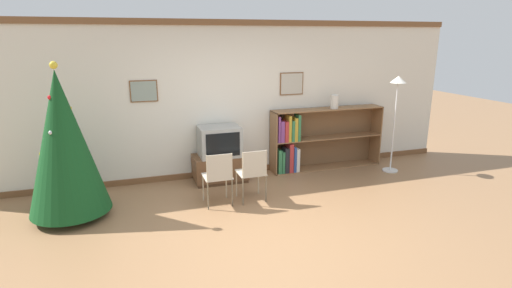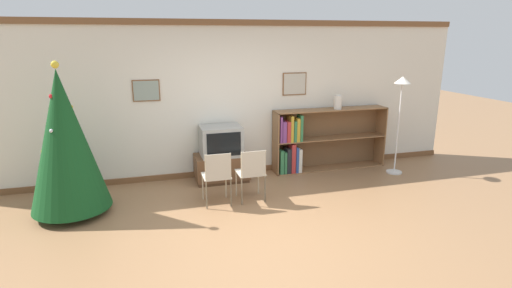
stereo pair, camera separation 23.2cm
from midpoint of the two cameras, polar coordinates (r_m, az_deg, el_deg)
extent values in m
plane|color=#936B47|center=(5.26, 2.69, -12.39)|extent=(24.00, 24.00, 0.00)
cube|color=silver|center=(7.02, -3.36, 6.29)|extent=(8.88, 0.08, 2.70)
cube|color=brown|center=(6.89, -3.43, 16.98)|extent=(8.88, 0.03, 0.10)
cube|color=brown|center=(7.28, -3.10, -3.93)|extent=(8.88, 0.03, 0.10)
cube|color=brown|center=(6.78, -14.46, 7.40)|extent=(0.44, 0.02, 0.35)
cube|color=gray|center=(6.76, -14.46, 7.39)|extent=(0.40, 0.01, 0.32)
cube|color=brown|center=(7.31, 6.43, 8.53)|extent=(0.45, 0.02, 0.40)
cube|color=#BCB7A8|center=(7.30, 6.47, 8.52)|extent=(0.41, 0.01, 0.37)
cylinder|color=maroon|center=(6.23, -23.62, -8.65)|extent=(0.36, 0.36, 0.10)
cone|color=#14471E|center=(5.91, -24.65, 0.40)|extent=(1.06, 1.06, 1.93)
sphere|color=yellow|center=(5.76, -25.77, 10.19)|extent=(0.10, 0.10, 0.10)
sphere|color=red|center=(5.95, -25.22, 5.07)|extent=(0.04, 0.04, 0.04)
sphere|color=silver|center=(5.72, -26.17, 1.70)|extent=(0.05, 0.05, 0.05)
sphere|color=gold|center=(6.19, -23.26, 0.02)|extent=(0.05, 0.05, 0.05)
sphere|color=gold|center=(6.03, -27.22, -0.97)|extent=(0.05, 0.05, 0.05)
sphere|color=red|center=(5.77, -26.20, 6.14)|extent=(0.06, 0.06, 0.06)
sphere|color=gold|center=(6.00, -25.19, 4.02)|extent=(0.05, 0.05, 0.05)
sphere|color=#1E4CB2|center=(6.13, -26.67, -0.60)|extent=(0.04, 0.04, 0.04)
sphere|color=gold|center=(5.87, -23.85, 4.89)|extent=(0.04, 0.04, 0.04)
cube|color=#4C311E|center=(6.99, -3.96, -4.98)|extent=(0.87, 0.52, 0.05)
cube|color=brown|center=(6.92, -3.99, -3.20)|extent=(0.90, 0.54, 0.41)
cube|color=#9E9E99|center=(6.79, -4.06, 0.46)|extent=(0.69, 0.52, 0.51)
cube|color=black|center=(6.54, -3.58, -0.10)|extent=(0.57, 0.01, 0.40)
cube|color=#BCB29E|center=(5.94, -4.59, -4.54)|extent=(0.40, 0.40, 0.02)
cube|color=#BCB29E|center=(5.70, -4.25, -3.30)|extent=(0.35, 0.01, 0.38)
cylinder|color=beige|center=(6.15, -6.54, -6.07)|extent=(0.02, 0.02, 0.42)
cylinder|color=beige|center=(6.21, -3.25, -5.77)|extent=(0.02, 0.02, 0.42)
cylinder|color=beige|center=(5.82, -5.94, -7.31)|extent=(0.02, 0.02, 0.42)
cylinder|color=beige|center=(5.89, -2.46, -6.97)|extent=(0.02, 0.02, 0.42)
cylinder|color=beige|center=(5.75, -5.99, -5.49)|extent=(0.02, 0.02, 0.82)
cylinder|color=beige|center=(5.82, -2.49, -5.17)|extent=(0.02, 0.02, 0.82)
cube|color=#BCB29E|center=(6.06, 0.28, -4.10)|extent=(0.40, 0.40, 0.02)
cube|color=#BCB29E|center=(5.82, 0.82, -2.86)|extent=(0.35, 0.01, 0.38)
cylinder|color=beige|center=(6.25, -1.78, -5.62)|extent=(0.02, 0.02, 0.42)
cylinder|color=beige|center=(6.34, 1.39, -5.31)|extent=(0.02, 0.02, 0.42)
cylinder|color=beige|center=(5.93, -0.91, -6.81)|extent=(0.02, 0.02, 0.42)
cylinder|color=beige|center=(6.02, 2.42, -6.46)|extent=(0.02, 0.02, 0.42)
cylinder|color=beige|center=(5.85, -0.92, -5.02)|extent=(0.02, 0.02, 0.82)
cylinder|color=beige|center=(5.95, 2.44, -4.69)|extent=(0.02, 0.02, 0.82)
cube|color=olive|center=(7.19, 3.73, 0.13)|extent=(0.02, 0.36, 1.14)
cube|color=olive|center=(8.15, 18.11, 1.21)|extent=(0.02, 0.36, 1.14)
cube|color=olive|center=(7.49, 11.59, 4.87)|extent=(2.17, 0.36, 0.02)
cube|color=olive|center=(7.76, 11.16, -3.30)|extent=(2.17, 0.36, 0.02)
cube|color=olive|center=(7.60, 11.38, 0.88)|extent=(2.13, 0.36, 0.02)
cube|color=brown|center=(7.76, 10.79, 1.02)|extent=(2.17, 0.01, 1.14)
cube|color=#337547|center=(7.25, 4.42, -2.50)|extent=(0.07, 0.23, 0.43)
cube|color=#337547|center=(7.28, 4.91, -2.58)|extent=(0.05, 0.23, 0.40)
cube|color=#232328|center=(7.29, 5.45, -2.34)|extent=(0.08, 0.21, 0.46)
cube|color=#B73333|center=(7.34, 5.95, -1.89)|extent=(0.08, 0.29, 0.54)
cube|color=#2D4C93|center=(7.37, 6.48, -2.11)|extent=(0.05, 0.28, 0.47)
cube|color=silver|center=(7.39, 6.94, -2.23)|extent=(0.06, 0.25, 0.43)
cube|color=#7A3D7F|center=(7.08, 4.33, 2.11)|extent=(0.04, 0.23, 0.47)
cube|color=#7A3D7F|center=(7.13, 4.73, 1.83)|extent=(0.07, 0.27, 0.38)
cube|color=#B73333|center=(7.16, 5.35, 1.83)|extent=(0.07, 0.25, 0.37)
cube|color=gold|center=(7.17, 5.81, 2.24)|extent=(0.05, 0.26, 0.47)
cube|color=#337547|center=(7.21, 6.24, 1.92)|extent=(0.05, 0.27, 0.38)
cube|color=gold|center=(7.19, 6.76, 2.07)|extent=(0.06, 0.21, 0.42)
cube|color=#337547|center=(7.21, 7.21, 2.29)|extent=(0.05, 0.21, 0.47)
cylinder|color=silver|center=(7.48, 12.49, 5.82)|extent=(0.14, 0.14, 0.24)
torus|color=silver|center=(7.46, 12.55, 6.74)|extent=(0.13, 0.13, 0.03)
cylinder|color=silver|center=(7.82, 19.92, -3.78)|extent=(0.28, 0.28, 0.03)
cylinder|color=silver|center=(7.61, 20.47, 2.06)|extent=(0.03, 0.03, 1.61)
cone|color=white|center=(7.47, 21.08, 8.53)|extent=(0.28, 0.28, 0.12)
camera|label=1|loc=(0.12, -88.92, 0.29)|focal=28.00mm
camera|label=2|loc=(0.12, 91.08, -0.29)|focal=28.00mm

